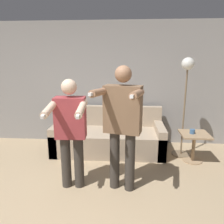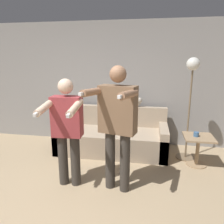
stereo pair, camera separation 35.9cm
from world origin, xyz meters
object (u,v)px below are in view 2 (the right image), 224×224
person_left (67,127)px  cat (132,102)px  side_table (198,144)px  couch (112,137)px  person_right (117,120)px  floor_lamp (191,85)px  cup (196,134)px

person_left → cat: bearing=62.3°
side_table → couch: bearing=167.0°
cat → person_left: bearing=-114.6°
person_right → floor_lamp: (1.13, 1.24, 0.35)m
couch → side_table: 1.63m
cat → cup: bearing=-31.7°
floor_lamp → side_table: 1.04m
side_table → floor_lamp: bearing=120.1°
person_left → person_right: person_right is taller
cup → couch: bearing=166.4°
person_right → cat: bearing=101.4°
person_left → cat: 1.86m
person_left → cup: 2.20m
person_left → cup: bearing=23.6°
cup → person_left: bearing=-153.4°
side_table → cat: bearing=149.6°
cup → floor_lamp: bearing=110.9°
cup → side_table: bearing=8.8°
person_left → couch: bearing=70.0°
couch → floor_lamp: 1.81m
floor_lamp → cup: size_ratio=20.68×
person_left → cup: (1.94, 0.97, -0.33)m
person_right → floor_lamp: 1.71m
couch → person_left: 1.54m
floor_lamp → cup: (0.10, -0.27, -0.81)m
side_table → cup: cup is taller
side_table → cup: size_ratio=5.91×
couch → cat: cat is taller
floor_lamp → person_left: bearing=-146.0°
cat → person_right: bearing=-92.1°
couch → cat: bearing=43.7°
person_left → person_right: bearing=-2.7°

